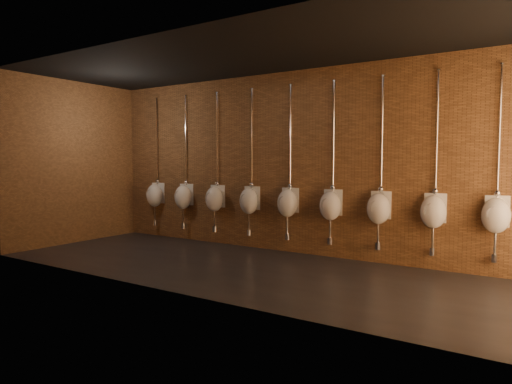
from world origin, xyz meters
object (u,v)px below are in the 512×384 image
urinal_0 (155,195)px  urinal_5 (331,205)px  urinal_2 (215,198)px  urinal_3 (249,200)px  urinal_4 (288,202)px  urinal_1 (183,196)px  urinal_8 (496,214)px  urinal_7 (434,211)px  urinal_6 (379,208)px

urinal_0 → urinal_5: bearing=0.0°
urinal_2 → urinal_3: same height
urinal_4 → urinal_5: (0.81, 0.00, 0.00)m
urinal_0 → urinal_3: (2.44, 0.00, 0.00)m
urinal_1 → urinal_3: same height
urinal_1 → urinal_8: 5.70m
urinal_7 → urinal_3: bearing=180.0°
urinal_5 → urinal_6: (0.81, 0.00, 0.00)m
urinal_3 → urinal_7: same height
urinal_2 → urinal_6: same height
urinal_0 → urinal_8: bearing=0.0°
urinal_1 → urinal_6: 4.07m
urinal_3 → urinal_6: bearing=0.0°
urinal_6 → urinal_7: same height
urinal_1 → urinal_3: size_ratio=1.00×
urinal_3 → urinal_8: size_ratio=1.00×
urinal_0 → urinal_7: size_ratio=1.00×
urinal_4 → urinal_5: same height
urinal_5 → urinal_7: size_ratio=1.00×
urinal_1 → urinal_4: bearing=0.0°
urinal_1 → urinal_7: (4.88, 0.00, 0.00)m
urinal_0 → urinal_5: (4.07, 0.00, 0.00)m
urinal_3 → urinal_7: size_ratio=1.00×
urinal_4 → urinal_7: (2.44, 0.00, 0.00)m
urinal_1 → urinal_6: same height
urinal_1 → urinal_7: size_ratio=1.00×
urinal_0 → urinal_6: bearing=0.0°
urinal_2 → urinal_4: size_ratio=1.00×
urinal_5 → urinal_3: bearing=180.0°
urinal_2 → urinal_4: same height
urinal_7 → urinal_5: bearing=180.0°
urinal_5 → urinal_8: (2.44, 0.00, 0.00)m
urinal_2 → urinal_8: bearing=0.0°
urinal_2 → urinal_0: bearing=180.0°
urinal_0 → urinal_3: 2.44m
urinal_0 → urinal_4: (3.26, 0.00, 0.00)m
urinal_2 → urinal_3: 0.81m
urinal_1 → urinal_6: bearing=0.0°
urinal_7 → urinal_4: bearing=180.0°
urinal_8 → urinal_2: bearing=180.0°
urinal_8 → urinal_7: bearing=180.0°
urinal_2 → urinal_8: size_ratio=1.00×
urinal_2 → urinal_3: (0.81, 0.00, 0.00)m
urinal_3 → urinal_6: size_ratio=1.00×
urinal_0 → urinal_6: 4.88m
urinal_4 → urinal_6: (1.63, 0.00, 0.00)m
urinal_4 → urinal_6: same height
urinal_0 → urinal_6: same height
urinal_1 → urinal_5: 3.26m
urinal_1 → urinal_4: same height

